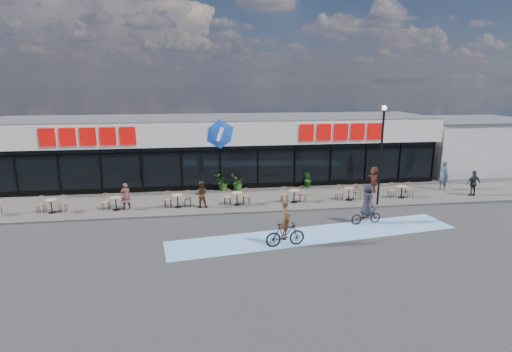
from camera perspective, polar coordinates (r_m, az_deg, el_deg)
The scene contains 23 objects.
ground at distance 19.96m, azimuth -3.88°, elevation -7.39°, with size 120.00×120.00×0.00m, color #28282B.
sidewalk at distance 24.20m, azimuth -4.69°, elevation -3.52°, with size 44.00×5.00×0.10m, color #544F4B.
bike_lane at distance 19.27m, azimuth 8.54°, elevation -8.28°, with size 14.00×2.20×0.01m, color #6D9CCD.
building at distance 28.97m, azimuth -5.44°, elevation 3.93°, with size 30.60×6.57×4.75m.
neighbour_building at distance 37.12m, azimuth 28.04°, elevation 4.07°, with size 9.20×7.20×4.11m.
lamp_post at distance 23.52m, azimuth 17.48°, elevation 3.89°, with size 0.28×0.28×5.68m.
bistro_set_1 at distance 24.43m, azimuth -27.14°, elevation -3.59°, with size 1.54×0.62×0.90m.
bistro_set_2 at distance 23.53m, azimuth -19.36°, elevation -3.46°, with size 1.54×0.62×0.90m.
bistro_set_3 at distance 23.10m, azimuth -11.12°, elevation -3.25°, with size 1.54×0.62×0.90m.
bistro_set_4 at distance 23.15m, azimuth -2.75°, elevation -2.97°, with size 1.54×0.62×0.90m.
bistro_set_5 at distance 23.68m, azimuth 5.40°, elevation -2.64°, with size 1.54×0.62×0.90m.
bistro_set_6 at distance 24.67m, azimuth 13.05°, elevation -2.27°, with size 1.54×0.62×0.90m.
bistro_set_7 at distance 26.06m, azimuth 19.99°, elevation -1.91°, with size 1.54×0.62×0.90m.
potted_plant_left at distance 26.14m, azimuth -4.80°, elevation -0.92°, with size 0.96×0.83×1.06m, color #285C1A.
potted_plant_mid at distance 26.09m, azimuth -2.65°, elevation -0.89°, with size 0.97×0.84×1.08m, color #2F671D.
potted_plant_right at distance 26.97m, azimuth 7.41°, elevation -0.51°, with size 0.60×0.48×1.09m, color #20611B.
patron_left at distance 23.47m, azimuth -18.10°, elevation -2.71°, with size 0.53×0.35×1.46m, color brown.
patron_right at distance 22.70m, azimuth -7.86°, elevation -2.61°, with size 0.74×0.58×1.53m, color #402816.
pedestrian_a at distance 26.71m, azimuth 16.49°, elevation -0.46°, with size 1.54×0.49×1.67m, color #4B231A.
pedestrian_b at distance 28.81m, azimuth 25.23°, elevation 0.08°, with size 0.71×0.46×1.94m, color #313D4C.
pedestrian_c at distance 28.22m, azimuth 28.63°, elevation -0.91°, with size 0.94×0.39×1.60m, color #24222B.
cyclist_a at distance 17.60m, azimuth 4.22°, elevation -7.68°, with size 1.82×0.70×2.10m.
cyclist_b at distance 20.96m, azimuth 15.51°, elevation -4.45°, with size 1.68×0.86×2.09m.
Camera 1 is at (-1.30, -18.62, 7.07)m, focal length 28.00 mm.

